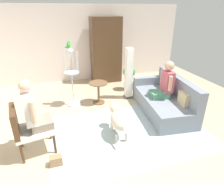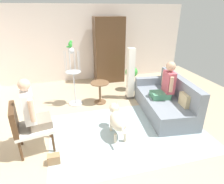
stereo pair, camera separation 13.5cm
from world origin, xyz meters
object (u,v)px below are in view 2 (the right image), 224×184
Objects in this scene: round_end_table at (100,90)px; column_lamp at (131,74)px; bird_cage_stand at (74,78)px; potted_plant at (131,76)px; couch at (166,101)px; person_on_couch at (166,84)px; handbag at (54,159)px; parrot at (70,44)px; person_on_armchair at (32,109)px; armoire_cabinet at (109,50)px; armchair at (25,125)px; dog at (117,119)px.

column_lamp reaches higher than round_end_table.
bird_cage_stand is 1.89m from potted_plant.
round_end_table is 1.30m from potted_plant.
round_end_table is 0.76m from bird_cage_stand.
couch is 2.63× the size of potted_plant.
person_on_couch is 1.15× the size of potted_plant.
handbag is at bearing -157.80° from person_on_couch.
parrot is 2.20m from potted_plant.
person_on_armchair is at bearing -140.28° from potted_plant.
couch is 2.68m from parrot.
round_end_table is (1.47, 1.51, -0.46)m from person_on_armchair.
person_on_couch is 2.71m from armoire_cabinet.
couch reaches higher than potted_plant.
couch is 2.23× the size of person_on_armchair.
parrot reaches higher than bird_cage_stand.
armchair is 5.40× the size of parrot.
potted_plant is 3.76× the size of handbag.
handbag is (-1.24, -0.48, -0.28)m from dog.
bird_cage_stand is 7.53× the size of handbag.
column_lamp is at bearing 5.31° from round_end_table.
dog is at bearing 1.36° from armchair.
couch reaches higher than round_end_table.
round_end_table is 1.50m from dog.
handbag is (-2.59, -1.06, -0.68)m from person_on_couch.
person_on_couch is 2.92m from person_on_armchair.
bird_cage_stand is 8.90× the size of parrot.
armchair is at bearing -120.35° from bird_cage_stand.
armchair is 1.56× the size of round_end_table.
potted_plant is (1.79, 0.54, -1.15)m from parrot.
person_on_couch reaches higher than armchair.
dog is 2.14m from parrot.
person_on_couch is 4.34× the size of handbag.
person_on_armchair is at bearing -145.82° from column_lamp.
person_on_armchair is 0.62× the size of column_lamp.
person_on_couch is 2.45m from parrot.
bird_cage_stand is at bearing 113.79° from dog.
armoire_cabinet is (0.67, 1.66, 0.71)m from round_end_table.
dog reaches higher than handbag.
bird_cage_stand reaches higher than dog.
potted_plant is at bearing -65.74° from armoire_cabinet.
person_on_armchair is (-2.86, -0.59, 0.06)m from person_on_couch.
handbag is at bearing -116.96° from armoire_cabinet.
dog is (-1.35, -0.57, -0.40)m from person_on_couch.
person_on_armchair is at bearing 120.58° from handbag.
handbag is (-0.52, -2.08, -1.51)m from parrot.
couch is 1.21m from column_lamp.
person_on_couch is 1.48× the size of round_end_table.
armoire_cabinet reaches higher than armchair.
bird_cage_stand is 2.00× the size of potted_plant.
round_end_table is (-1.40, 0.93, -0.40)m from person_on_couch.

